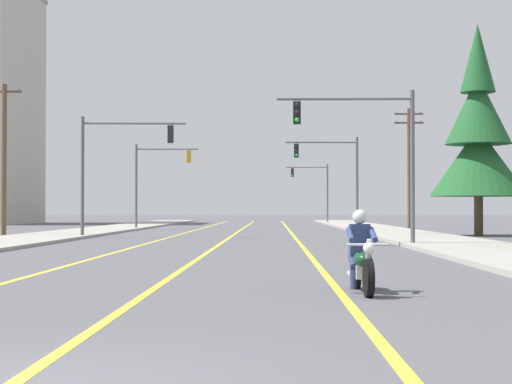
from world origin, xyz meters
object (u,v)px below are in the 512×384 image
motorcycle_with_rider (361,259)px  traffic_signal_near_left (113,157)px  traffic_signal_mid_left (154,173)px  traffic_signal_far_right (316,184)px  utility_pole_left_near (4,157)px  traffic_signal_mid_right (336,169)px  conifer_tree_right_verge_far (478,138)px  traffic_signal_near_right (372,142)px  utility_pole_right_far (409,164)px

motorcycle_with_rider → traffic_signal_near_left: size_ratio=0.35×
traffic_signal_mid_left → traffic_signal_far_right: 29.93m
traffic_signal_mid_left → utility_pole_left_near: bearing=-107.4°
motorcycle_with_rider → traffic_signal_mid_right: size_ratio=0.35×
conifer_tree_right_verge_far → traffic_signal_near_right: bearing=-119.7°
traffic_signal_far_right → utility_pole_left_near: bearing=-112.9°
motorcycle_with_rider → utility_pole_left_near: (-15.64, 29.05, 3.61)m
traffic_signal_near_left → traffic_signal_mid_right: size_ratio=1.00×
traffic_signal_near_left → utility_pole_right_far: 26.01m
traffic_signal_near_right → traffic_signal_near_left: same height
traffic_signal_near_right → utility_pole_right_far: 28.65m
motorcycle_with_rider → conifer_tree_right_verge_far: size_ratio=0.19×
traffic_signal_mid_right → conifer_tree_right_verge_far: bearing=-51.7°
motorcycle_with_rider → utility_pole_right_far: 47.57m
traffic_signal_far_right → utility_pole_left_near: size_ratio=0.77×
traffic_signal_mid_right → conifer_tree_right_verge_far: conifer_tree_right_verge_far is taller
motorcycle_with_rider → traffic_signal_far_right: 73.46m
traffic_signal_mid_right → conifer_tree_right_verge_far: (7.08, -8.96, 1.26)m
traffic_signal_mid_left → utility_pole_right_far: (18.61, 0.18, 0.68)m
motorcycle_with_rider → traffic_signal_far_right: (3.02, 73.31, 3.48)m
motorcycle_with_rider → traffic_signal_mid_left: traffic_signal_mid_left is taller
traffic_signal_mid_right → traffic_signal_mid_left: bearing=154.9°
traffic_signal_near_right → traffic_signal_near_left: 15.31m
utility_pole_left_near → traffic_signal_mid_left: bearing=72.6°
traffic_signal_mid_right → utility_pole_left_near: (-18.31, -11.37, 0.11)m
conifer_tree_right_verge_far → utility_pole_right_far: bearing=95.0°
motorcycle_with_rider → utility_pole_right_far: size_ratio=0.25×
traffic_signal_mid_right → traffic_signal_mid_left: same height
traffic_signal_near_left → conifer_tree_right_verge_far: bearing=10.2°
motorcycle_with_rider → traffic_signal_far_right: traffic_signal_far_right is taller
traffic_signal_near_right → traffic_signal_far_right: (0.60, 54.70, -0.07)m
traffic_signal_near_right → traffic_signal_mid_right: bearing=89.4°
traffic_signal_mid_left → conifer_tree_right_verge_far: conifer_tree_right_verge_far is taller
motorcycle_with_rider → traffic_signal_mid_left: size_ratio=0.35×
utility_pole_left_near → traffic_signal_mid_right: bearing=31.8°
traffic_signal_near_right → traffic_signal_mid_right: same height
traffic_signal_mid_left → traffic_signal_mid_right: bearing=-25.1°
traffic_signal_mid_right → motorcycle_with_rider: bearing=-93.8°
traffic_signal_mid_right → traffic_signal_far_right: bearing=89.4°
traffic_signal_mid_right → traffic_signal_far_right: size_ratio=1.00×
utility_pole_right_far → traffic_signal_near_left: bearing=-134.2°
traffic_signal_near_left → traffic_signal_mid_right: 17.54m
traffic_signal_near_right → utility_pole_left_near: utility_pole_left_near is taller
traffic_signal_mid_right → traffic_signal_mid_left: size_ratio=1.00×
traffic_signal_near_left → traffic_signal_near_right: bearing=-37.7°
motorcycle_with_rider → utility_pole_left_near: bearing=118.3°
motorcycle_with_rider → traffic_signal_mid_left: (-10.18, 46.45, 3.50)m
traffic_signal_near_right → motorcycle_with_rider: bearing=-97.4°
motorcycle_with_rider → conifer_tree_right_verge_far: 33.28m
motorcycle_with_rider → traffic_signal_mid_right: 40.66m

